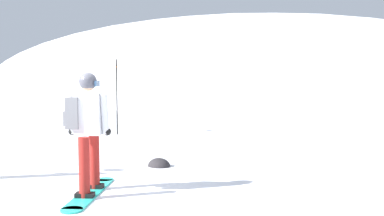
# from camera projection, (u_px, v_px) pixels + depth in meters

# --- Properties ---
(ground_plane) EXTENTS (300.00, 300.00, 0.00)m
(ground_plane) POSITION_uv_depth(u_px,v_px,m) (63.00, 194.00, 6.37)
(ground_plane) COLOR white
(ridge_peak_main) EXTENTS (42.74, 38.46, 11.91)m
(ridge_peak_main) POSITION_uv_depth(u_px,v_px,m) (244.00, 92.00, 37.48)
(ridge_peak_main) COLOR white
(ridge_peak_main) RESTS_ON ground
(snowboarder_main) EXTENTS (1.02, 1.65, 1.71)m
(snowboarder_main) POSITION_uv_depth(u_px,v_px,m) (87.00, 129.00, 6.31)
(snowboarder_main) COLOR #23B7A3
(snowboarder_main) RESTS_ON ground
(piste_marker_far) EXTENTS (0.20, 0.20, 2.10)m
(piste_marker_far) POSITION_uv_depth(u_px,v_px,m) (117.00, 91.00, 12.26)
(piste_marker_far) COLOR black
(piste_marker_far) RESTS_ON ground
(rock_dark) EXTENTS (0.43, 0.37, 0.30)m
(rock_dark) POSITION_uv_depth(u_px,v_px,m) (159.00, 166.00, 8.23)
(rock_dark) COLOR #282628
(rock_dark) RESTS_ON ground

